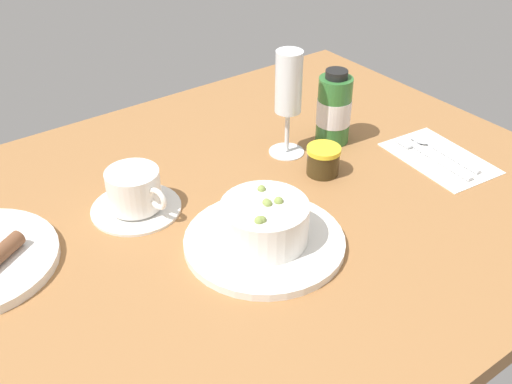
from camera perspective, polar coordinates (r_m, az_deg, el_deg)
name	(u,v)px	position (r cm, az deg, el deg)	size (l,w,h in cm)	color
ground_plane	(242,215)	(95.09, -1.31, -2.15)	(110.00, 84.00, 3.00)	#9E6B3D
porridge_bowl	(264,228)	(84.89, 0.80, -3.39)	(22.87, 22.87, 7.77)	white
cutlery_setting	(438,156)	(111.25, 16.67, 3.24)	(13.79, 19.81, 0.90)	white
coffee_cup	(135,193)	(93.61, -11.31, -0.08)	(13.82, 13.82, 6.87)	white
wine_glass	(289,89)	(102.77, 3.06, 9.65)	(6.27, 6.27, 18.77)	white
jam_jar	(324,161)	(101.54, 6.39, 2.92)	(5.69, 5.69, 4.91)	#3B2D14
sauce_bottle_green	(334,109)	(109.95, 7.31, 7.69)	(6.14, 6.14, 13.67)	#337233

